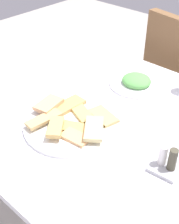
{
  "coord_description": "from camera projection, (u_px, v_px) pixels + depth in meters",
  "views": [
    {
      "loc": [
        0.6,
        -0.72,
        1.43
      ],
      "look_at": [
        -0.01,
        -0.05,
        0.77
      ],
      "focal_mm": 49.24,
      "sensor_mm": 36.0,
      "label": 1
    }
  ],
  "objects": [
    {
      "name": "pide_platter",
      "position": [
        71.0,
        122.0,
        1.1
      ],
      "size": [
        0.33,
        0.33,
        0.05
      ],
      "color": "white",
      "rests_on": "dining_table"
    },
    {
      "name": "dining_table",
      "position": [
        101.0,
        129.0,
        1.21
      ],
      "size": [
        1.13,
        0.96,
        0.74
      ],
      "color": "white",
      "rests_on": "ground_plane"
    },
    {
      "name": "salad_plate_greens",
      "position": [
        136.0,
        82.0,
        1.32
      ],
      "size": [
        0.23,
        0.23,
        0.05
      ],
      "color": "white",
      "rests_on": "dining_table"
    },
    {
      "name": "condiment_caddy",
      "position": [
        167.0,
        162.0,
        0.92
      ],
      "size": [
        0.1,
        0.1,
        0.09
      ],
      "color": "#B2B2B7",
      "rests_on": "dining_table"
    }
  ]
}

